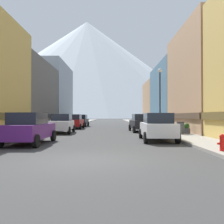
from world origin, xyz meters
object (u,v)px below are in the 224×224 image
pedestrian_0 (174,123)px  pedestrian_1 (162,123)px  streetlamp_right (161,90)px  trash_bin_right (182,128)px  car_left_3 (82,120)px  potted_plant_1 (43,125)px  car_left_0 (31,128)px  car_right_0 (159,127)px  potted_plant_0 (34,124)px  car_left_2 (76,121)px  car_right_1 (142,123)px  potted_plant_2 (188,129)px  car_left_1 (63,123)px  fire_hydrant_near (224,142)px

pedestrian_0 → pedestrian_1: bearing=90.0°
streetlamp_right → trash_bin_right: bearing=-72.6°
car_left_3 → streetlamp_right: size_ratio=0.76×
potted_plant_1 → car_left_0: bearing=-76.5°
car_left_0 → car_left_3: size_ratio=1.00×
car_right_0 → streetlamp_right: size_ratio=0.76×
potted_plant_0 → pedestrian_0: (13.25, -2.43, 0.17)m
car_left_2 → potted_plant_1: size_ratio=5.19×
pedestrian_1 → streetlamp_right: bearing=-103.1°
car_right_1 → potted_plant_2: (3.20, -4.57, -0.36)m
car_left_1 → potted_plant_1: car_left_1 is taller
fire_hydrant_near → potted_plant_1: (-12.45, 16.95, 0.10)m
car_left_3 → potted_plant_0: bearing=-104.7°
streetlamp_right → pedestrian_0: bearing=-46.9°
car_right_0 → car_right_1: bearing=90.0°
car_left_0 → pedestrian_0: pedestrian_0 is taller
car_left_1 → potted_plant_2: 11.13m
car_right_1 → potted_plant_1: car_right_1 is taller
car_left_2 → potted_plant_0: car_left_2 is taller
car_right_0 → car_right_1: size_ratio=0.99×
trash_bin_right → potted_plant_1: bearing=149.8°
car_left_3 → potted_plant_1: 9.63m
pedestrian_1 → fire_hydrant_near: bearing=-92.8°
fire_hydrant_near → potted_plant_0: size_ratio=0.66×
car_left_3 → car_right_0: same height
car_left_0 → fire_hydrant_near: (9.25, -3.63, -0.37)m
pedestrian_1 → car_left_1: bearing=-159.0°
car_left_1 → streetlamp_right: bearing=-0.1°
fire_hydrant_near → streetlamp_right: 12.85m
car_left_3 → car_left_2: bearing=-90.0°
potted_plant_0 → potted_plant_1: size_ratio=1.25×
potted_plant_0 → streetlamp_right: size_ratio=0.18×
potted_plant_2 → pedestrian_1: 6.57m
potted_plant_2 → streetlamp_right: size_ratio=0.14×
car_left_2 → streetlamp_right: bearing=-39.4°
car_left_1 → car_left_2: same height
fire_hydrant_near → pedestrian_0: (0.80, 11.41, 0.43)m
car_left_3 → streetlamp_right: (9.15, -13.67, 3.09)m
trash_bin_right → car_right_1: bearing=116.5°
trash_bin_right → pedestrian_0: size_ratio=0.57×
fire_hydrant_near → car_right_1: bearing=96.6°
car_right_1 → trash_bin_right: (2.55, -5.10, -0.26)m
car_left_0 → car_left_1: 8.75m
car_left_1 → potted_plant_1: (-3.20, 4.57, -0.28)m
car_left_0 → potted_plant_0: size_ratio=4.15×
streetlamp_right → car_left_0: bearing=-136.3°
car_left_1 → pedestrian_1: bearing=21.0°
car_left_3 → pedestrian_1: size_ratio=2.90×
potted_plant_2 → pedestrian_0: size_ratio=0.49×
potted_plant_1 → fire_hydrant_near: bearing=-53.7°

